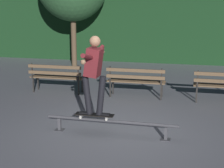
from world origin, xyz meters
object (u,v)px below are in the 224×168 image
at_px(skateboard, 94,115).
at_px(park_bench_leftmost, 56,75).
at_px(skateboarder, 94,69).
at_px(grind_rail, 111,123).
at_px(park_bench_left_center, 136,79).

bearing_deg(skateboard, park_bench_leftmost, 125.15).
bearing_deg(park_bench_leftmost, skateboarder, -54.81).
distance_m(skateboarder, park_bench_leftmost, 3.55).
bearing_deg(skateboarder, grind_rail, -0.01).
bearing_deg(skateboard, skateboarder, 0.69).
distance_m(skateboard, park_bench_leftmost, 3.46).
xyz_separation_m(park_bench_leftmost, park_bench_left_center, (2.34, 0.00, 0.00)).
distance_m(skateboarder, park_bench_left_center, 2.96).
height_order(park_bench_leftmost, park_bench_left_center, same).
height_order(skateboard, skateboarder, skateboarder).
height_order(skateboard, park_bench_leftmost, park_bench_leftmost).
relative_size(skateboard, skateboarder, 0.50).
bearing_deg(park_bench_left_center, skateboarder, -97.03).
bearing_deg(skateboarder, park_bench_left_center, 82.97).
bearing_deg(skateboarder, skateboard, -179.31).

